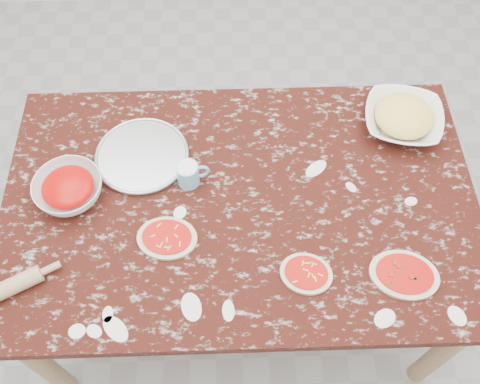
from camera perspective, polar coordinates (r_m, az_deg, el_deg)
name	(u,v)px	position (r m, az deg, el deg)	size (l,w,h in m)	color
ground	(240,284)	(2.45, 0.00, -9.89)	(4.00, 4.00, 0.00)	gray
worktable	(240,212)	(1.85, 0.00, -2.17)	(1.60, 1.00, 0.75)	black
pizza_tray	(142,156)	(1.90, -10.48, 3.82)	(0.32, 0.32, 0.01)	#B2B2B7
sauce_bowl	(69,189)	(1.85, -17.92, 0.30)	(0.23, 0.23, 0.07)	white
cheese_bowl	(403,119)	(2.03, 17.09, 7.47)	(0.28, 0.28, 0.07)	white
flour_mug	(189,174)	(1.79, -5.53, 1.96)	(0.11, 0.08, 0.09)	#72BBDB
pizza_left	(167,238)	(1.72, -7.85, -4.91)	(0.21, 0.18, 0.02)	beige
pizza_mid	(306,273)	(1.66, 7.13, -8.69)	(0.20, 0.18, 0.02)	beige
pizza_right	(404,275)	(1.73, 17.25, -8.48)	(0.25, 0.21, 0.02)	beige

